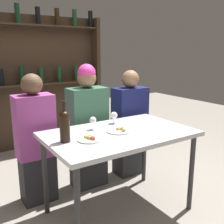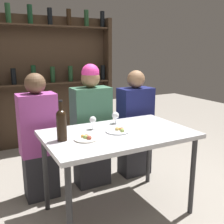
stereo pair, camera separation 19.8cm
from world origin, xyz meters
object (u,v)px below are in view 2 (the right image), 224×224
(wine_glass_0, at_px, (93,120))
(food_plate_1, at_px, (118,131))
(food_plate_0, at_px, (86,138))
(seated_person_left, at_px, (39,141))
(wine_bottle, at_px, (62,123))
(wine_glass_1, at_px, (115,116))
(seated_person_right, at_px, (135,127))
(seated_person_center, at_px, (92,129))

(wine_glass_0, distance_m, food_plate_1, 0.24)
(food_plate_0, xyz_separation_m, seated_person_left, (-0.23, 0.63, -0.18))
(wine_glass_0, height_order, food_plate_1, wine_glass_0)
(food_plate_1, bearing_deg, food_plate_0, -169.58)
(wine_bottle, xyz_separation_m, wine_glass_1, (0.59, 0.23, -0.06))
(wine_glass_0, xyz_separation_m, food_plate_0, (-0.16, -0.23, -0.07))
(food_plate_1, bearing_deg, seated_person_right, 46.64)
(food_plate_0, bearing_deg, seated_person_left, 110.30)
(wine_glass_0, xyz_separation_m, food_plate_1, (0.16, -0.17, -0.07))
(wine_glass_0, xyz_separation_m, seated_person_right, (0.69, 0.40, -0.26))
(food_plate_1, distance_m, seated_person_center, 0.58)
(wine_glass_0, height_order, seated_person_right, seated_person_right)
(wine_bottle, xyz_separation_m, seated_person_left, (-0.06, 0.56, -0.30))
(food_plate_0, distance_m, food_plate_1, 0.32)
(wine_glass_0, relative_size, seated_person_left, 0.09)
(wine_bottle, distance_m, seated_person_center, 0.78)
(wine_glass_1, distance_m, seated_person_left, 0.77)
(wine_glass_1, distance_m, food_plate_1, 0.27)
(wine_bottle, distance_m, wine_glass_0, 0.37)
(seated_person_left, height_order, seated_person_right, seated_person_left)
(food_plate_1, distance_m, seated_person_left, 0.81)
(wine_bottle, xyz_separation_m, food_plate_0, (0.17, -0.07, -0.12))
(wine_bottle, relative_size, food_plate_0, 1.66)
(wine_glass_1, bearing_deg, wine_glass_0, -164.92)
(wine_glass_0, xyz_separation_m, seated_person_center, (0.16, 0.40, -0.20))
(wine_glass_0, relative_size, food_plate_1, 0.55)
(wine_bottle, xyz_separation_m, seated_person_center, (0.48, 0.56, -0.26))
(food_plate_0, xyz_separation_m, seated_person_right, (0.85, 0.63, -0.19))
(wine_glass_0, xyz_separation_m, wine_glass_1, (0.26, 0.07, -0.01))
(wine_bottle, height_order, seated_person_center, seated_person_center)
(wine_glass_0, bearing_deg, seated_person_right, 29.78)
(seated_person_left, xyz_separation_m, seated_person_right, (1.08, 0.00, -0.01))
(wine_glass_1, height_order, food_plate_1, wine_glass_1)
(wine_bottle, distance_m, seated_person_left, 0.64)
(wine_glass_0, distance_m, seated_person_right, 0.84)
(seated_person_left, bearing_deg, wine_glass_1, -26.63)
(food_plate_1, xyz_separation_m, seated_person_center, (0.00, 0.57, -0.13))
(seated_person_center, height_order, seated_person_right, seated_person_center)
(food_plate_1, bearing_deg, wine_bottle, 178.66)
(food_plate_0, bearing_deg, wine_bottle, 157.64)
(wine_glass_1, height_order, seated_person_center, seated_person_center)
(wine_glass_1, height_order, food_plate_0, wine_glass_1)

